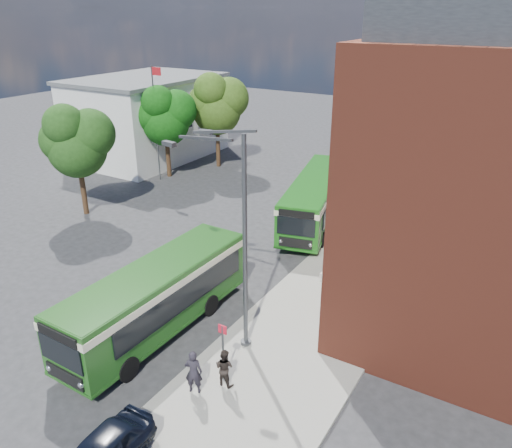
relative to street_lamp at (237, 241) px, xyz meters
The scene contains 14 objects.
ground 7.10m from the street_lamp, 157.54° to the left, with size 120.00×120.00×0.00m, color #2A2A2C.
pavement 11.27m from the street_lamp, 77.80° to the left, with size 6.00×48.00×0.15m, color gray.
kerb_line 11.12m from the street_lamp, 95.07° to the left, with size 0.12×48.00×0.01m, color beige.
white_building 30.38m from the street_lamp, 138.79° to the left, with size 9.40×13.40×7.30m.
flagpole 22.89m from the street_lamp, 139.05° to the left, with size 0.95×0.10×9.00m.
street_lamp is the anchor object (origin of this frame).
bus_stop_sign 4.02m from the street_lamp, 70.87° to the right, with size 0.35×0.08×2.52m.
bus_front 4.69m from the street_lamp, 165.53° to the right, with size 2.77×10.00×3.02m.
bus_rear 14.15m from the street_lamp, 101.59° to the left, with size 5.05×11.37×3.02m.
pedestrian_a 5.03m from the street_lamp, 85.78° to the right, with size 0.64×0.42×1.76m, color black.
pedestrian_b 4.69m from the street_lamp, 68.37° to the right, with size 0.73×0.57×1.51m, color black.
tree_left 18.07m from the street_lamp, 158.10° to the left, with size 4.48×4.26×7.56m.
tree_mid 23.55m from the street_lamp, 137.03° to the left, with size 4.46×4.24×7.53m.
tree_right 25.65m from the street_lamp, 126.77° to the left, with size 4.83×4.59×8.16m.
Camera 1 is at (14.33, -16.39, 13.01)m, focal length 35.00 mm.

